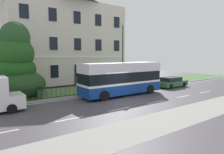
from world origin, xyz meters
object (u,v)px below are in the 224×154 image
Objects in this scene: street_lamp_post at (123,52)px; litter_bin at (39,93)px; evergreen_tree at (17,68)px; georgian_townhouse at (66,36)px; parked_hatchback_00 at (172,82)px; single_decker_bus at (122,78)px.

litter_bin is at bearing -177.65° from street_lamp_post.
evergreen_tree is 3.46m from litter_bin.
parked_hatchback_00 is at bearing -53.70° from georgian_townhouse.
evergreen_tree is at bearing 163.60° from parked_hatchback_00.
georgian_townhouse is 15.98× the size of litter_bin.
georgian_townhouse is 13.75m from single_decker_bus.
single_decker_bus is (0.72, -12.70, -5.23)m from georgian_townhouse.
litter_bin is (-6.76, -9.99, -6.33)m from georgian_townhouse.
georgian_townhouse is at bearing 43.46° from evergreen_tree.
evergreen_tree is 1.71× the size of parked_hatchback_00.
street_lamp_post is (-5.82, 2.89, 3.89)m from parked_hatchback_00.
street_lamp_post is 10.81m from litter_bin.
georgian_townhouse reaches higher than parked_hatchback_00.
street_lamp_post reaches higher than parked_hatchback_00.
georgian_townhouse is 2.23× the size of evergreen_tree.
street_lamp_post is at bearing -70.83° from georgian_townhouse.
georgian_townhouse is 3.81× the size of parked_hatchback_00.
evergreen_tree is 0.96× the size of street_lamp_post.
street_lamp_post is at bearing 2.35° from litter_bin.
single_decker_bus is at bearing -19.92° from litter_bin.
single_decker_bus is 8.03m from litter_bin.
street_lamp_post reaches higher than single_decker_bus.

